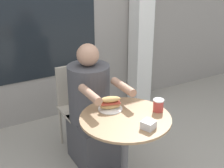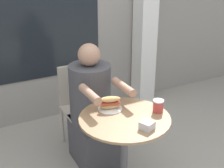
{
  "view_description": "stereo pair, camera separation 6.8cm",
  "coord_description": "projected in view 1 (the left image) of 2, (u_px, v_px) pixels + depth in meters",
  "views": [
    {
      "loc": [
        -1.14,
        -1.79,
        1.92
      ],
      "look_at": [
        0.0,
        0.21,
        0.95
      ],
      "focal_mm": 50.0,
      "sensor_mm": 36.0,
      "label": 1
    },
    {
      "loc": [
        -1.08,
        -1.82,
        1.92
      ],
      "look_at": [
        0.0,
        0.21,
        0.95
      ],
      "focal_mm": 50.0,
      "sensor_mm": 36.0,
      "label": 2
    }
  ],
  "objects": [
    {
      "name": "storefront_wall",
      "position": [
        48.0,
        3.0,
        3.49
      ],
      "size": [
        8.0,
        0.09,
        2.8
      ],
      "color": "gray",
      "rests_on": "ground_plane"
    },
    {
      "name": "lattice_pillar",
      "position": [
        142.0,
        14.0,
        3.95
      ],
      "size": [
        0.24,
        0.24,
        2.4
      ],
      "color": "silver",
      "rests_on": "ground_plane"
    },
    {
      "name": "cafe_table",
      "position": [
        125.0,
        139.0,
        2.49
      ],
      "size": [
        0.71,
        0.71,
        0.75
      ],
      "color": "#997551",
      "rests_on": "ground_plane"
    },
    {
      "name": "diner_chair",
      "position": [
        77.0,
        99.0,
        3.22
      ],
      "size": [
        0.38,
        0.38,
        0.87
      ],
      "rotation": [
        0.0,
        0.0,
        3.14
      ],
      "color": "#ADA393",
      "rests_on": "ground_plane"
    },
    {
      "name": "seated_diner",
      "position": [
        92.0,
        115.0,
        2.94
      ],
      "size": [
        0.39,
        0.7,
        1.19
      ],
      "rotation": [
        0.0,
        0.0,
        3.14
      ],
      "color": "#424247",
      "rests_on": "ground_plane"
    },
    {
      "name": "sandwich_on_plate",
      "position": [
        110.0,
        104.0,
        2.51
      ],
      "size": [
        0.2,
        0.2,
        0.11
      ],
      "rotation": [
        0.0,
        0.0,
        -0.29
      ],
      "color": "white",
      "rests_on": "cafe_table"
    },
    {
      "name": "drink_cup",
      "position": [
        158.0,
        105.0,
        2.48
      ],
      "size": [
        0.09,
        0.09,
        0.1
      ],
      "color": "#B73D38",
      "rests_on": "cafe_table"
    },
    {
      "name": "napkin_box",
      "position": [
        148.0,
        125.0,
        2.24
      ],
      "size": [
        0.12,
        0.12,
        0.06
      ],
      "rotation": [
        0.0,
        0.0,
        0.38
      ],
      "color": "silver",
      "rests_on": "cafe_table"
    }
  ]
}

